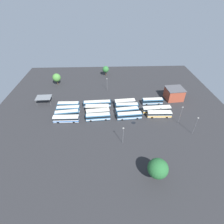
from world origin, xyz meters
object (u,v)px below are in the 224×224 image
(bus_row0_slot2, at_px, (157,109))
(bus_row3_slot1, at_px, (68,109))
(bus_row3_slot0, at_px, (69,105))
(bus_row2_slot1, at_px, (97,108))
(lamp_post_by_building, at_px, (181,115))
(tree_northeast, at_px, (158,168))
(bus_row2_slot3, at_px, (98,117))
(bus_row2_slot0, at_px, (97,104))
(tree_south_edge, at_px, (57,78))
(bus_row1_slot0, at_px, (125,102))
(bus_row3_slot2, at_px, (67,114))
(bus_row3_slot3, at_px, (66,119))
(lamp_post_far_corner, at_px, (195,125))
(maintenance_shelter, at_px, (44,98))
(lamp_post_mid_lot, at_px, (123,135))
(tree_northwest, at_px, (106,69))
(bus_row1_slot1, at_px, (127,106))
(bus_row1_slot2, at_px, (127,111))
(bus_row0_slot3, at_px, (159,114))
(bus_row0_slot0, at_px, (152,101))
(bus_row2_slot2, at_px, (98,112))
(lamp_post_near_entrance, at_px, (107,84))
(depot_building, at_px, (174,94))
(bus_row1_slot3, at_px, (129,116))

(bus_row0_slot2, xyz_separation_m, bus_row3_slot1, (46.09, -1.81, -0.00))
(bus_row3_slot0, height_order, bus_row3_slot1, same)
(bus_row2_slot1, height_order, lamp_post_by_building, lamp_post_by_building)
(bus_row2_slot1, xyz_separation_m, tree_northeast, (-21.17, 40.85, 4.02))
(bus_row3_slot0, bearing_deg, bus_row0_slot2, 172.99)
(bus_row2_slot3, bearing_deg, tree_northeast, 121.79)
(tree_northeast, bearing_deg, bus_row2_slot0, -64.58)
(bus_row3_slot0, height_order, tree_south_edge, tree_south_edge)
(bus_row1_slot0, distance_m, bus_row2_slot3, 19.09)
(bus_row0_slot2, xyz_separation_m, tree_south_edge, (58.48, -33.42, 3.27))
(bus_row3_slot1, relative_size, bus_row3_slot2, 0.99)
(bus_row3_slot3, bearing_deg, lamp_post_far_corner, 169.58)
(bus_row1_slot0, relative_size, bus_row3_slot2, 0.95)
(bus_row1_slot0, height_order, bus_row3_slot0, same)
(maintenance_shelter, distance_m, lamp_post_by_building, 72.32)
(lamp_post_mid_lot, bearing_deg, tree_south_edge, -54.72)
(bus_row1_slot0, distance_m, lamp_post_far_corner, 37.18)
(bus_row3_slot3, xyz_separation_m, tree_northwest, (-19.74, -52.65, 3.09))
(bus_row1_slot1, bearing_deg, bus_row1_slot2, 84.90)
(bus_row0_slot3, height_order, tree_northeast, tree_northeast)
(bus_row0_slot0, height_order, bus_row1_slot1, same)
(lamp_post_far_corner, bearing_deg, bus_row2_slot2, -19.81)
(bus_row2_slot2, bearing_deg, bus_row0_slot2, -177.33)
(bus_row2_slot1, xyz_separation_m, bus_row3_slot3, (14.82, 8.72, 0.00))
(lamp_post_near_entrance, relative_size, tree_northeast, 0.88)
(depot_building, bearing_deg, bus_row2_slot2, 17.93)
(bus_row1_slot0, relative_size, lamp_post_mid_lot, 1.31)
(bus_row1_slot1, height_order, tree_northwest, tree_northwest)
(bus_row2_slot2, distance_m, depot_building, 45.95)
(bus_row3_slot0, distance_m, lamp_post_mid_lot, 38.46)
(bus_row0_slot2, relative_size, depot_building, 1.40)
(bus_row2_slot0, distance_m, bus_row3_slot2, 17.21)
(bus_row0_slot2, height_order, bus_row2_slot0, same)
(bus_row1_slot3, relative_size, bus_row2_slot2, 1.04)
(bus_row3_slot0, xyz_separation_m, depot_building, (-59.70, -6.99, 1.64))
(bus_row1_slot3, bearing_deg, depot_building, -147.94)
(bus_row0_slot0, distance_m, bus_row3_slot2, 46.76)
(bus_row0_slot2, relative_size, lamp_post_mid_lot, 1.70)
(bus_row1_slot1, bearing_deg, maintenance_shelter, -9.53)
(bus_row2_slot2, height_order, tree_south_edge, tree_south_edge)
(bus_row0_slot3, xyz_separation_m, bus_row2_slot2, (30.89, -2.69, -0.00))
(bus_row2_slot0, bearing_deg, bus_row3_slot2, 29.25)
(bus_row2_slot2, distance_m, bus_row3_slot2, 15.56)
(bus_row3_slot2, distance_m, lamp_post_by_building, 55.11)
(bus_row3_slot2, bearing_deg, maintenance_shelter, -41.24)
(bus_row3_slot1, bearing_deg, lamp_post_near_entrance, -132.52)
(bus_row0_slot0, bearing_deg, bus_row3_slot1, 7.47)
(bus_row2_slot0, bearing_deg, bus_row3_slot1, 16.99)
(bus_row0_slot0, xyz_separation_m, bus_row1_slot0, (15.52, 0.52, -0.00))
(bus_row3_slot0, bearing_deg, depot_building, -173.32)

